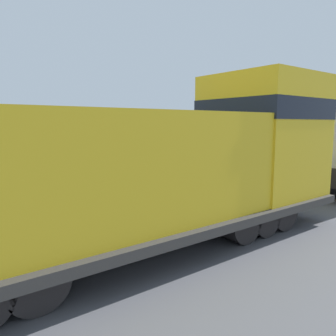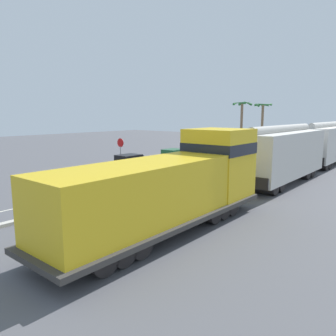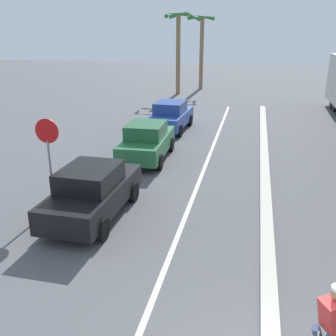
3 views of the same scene
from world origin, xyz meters
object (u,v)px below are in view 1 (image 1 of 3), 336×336
at_px(parked_car_black, 159,155).
at_px(cyclist, 153,173).
at_px(locomotive, 166,170).
at_px(parked_car_blue, 264,148).
at_px(parked_car_green, 222,151).
at_px(stop_sign, 150,136).
at_px(palm_tree_far, 319,106).

distance_m(parked_car_black, cyclist, 7.55).
bearing_deg(locomotive, parked_car_blue, 120.33).
distance_m(parked_car_green, cyclist, 11.88).
distance_m(parked_car_blue, stop_sign, 10.77).
relative_size(parked_car_black, stop_sign, 1.47).
distance_m(parked_car_green, stop_sign, 5.73).
bearing_deg(parked_car_blue, locomotive, -59.67).
distance_m(parked_car_green, parked_car_blue, 5.23).
bearing_deg(stop_sign, cyclist, -33.77).
bearing_deg(locomotive, stop_sign, 146.81).
bearing_deg(parked_car_blue, parked_car_green, -89.35).
relative_size(parked_car_green, palm_tree_far, 0.62).
height_order(parked_car_green, parked_car_blue, same).
bearing_deg(cyclist, parked_car_green, 119.43).
relative_size(parked_car_green, cyclist, 2.48).
xyz_separation_m(parked_car_black, parked_car_green, (0.12, 5.70, 0.00)).
distance_m(parked_car_black, palm_tree_far, 23.95).
height_order(parked_car_black, cyclist, cyclist).
height_order(parked_car_black, palm_tree_far, palm_tree_far).
xyz_separation_m(parked_car_blue, stop_sign, (-1.56, -10.59, 1.21)).
relative_size(locomotive, stop_sign, 4.03).
height_order(parked_car_black, parked_car_green, same).
bearing_deg(parked_car_black, locomotive, -35.45).
xyz_separation_m(parked_car_green, palm_tree_far, (-2.14, 17.84, 3.91)).
xyz_separation_m(locomotive, cyclist, (-5.11, 3.24, -0.98)).
bearing_deg(stop_sign, palm_tree_far, 91.28).
bearing_deg(parked_car_green, parked_car_blue, 90.65).
xyz_separation_m(parked_car_black, palm_tree_far, (-2.02, 23.54, 3.91)).
xyz_separation_m(parked_car_black, stop_sign, (-1.50, 0.34, 1.21)).
distance_m(locomotive, palm_tree_far, 34.16).
height_order(parked_car_black, parked_car_blue, same).
bearing_deg(parked_car_blue, parked_car_black, -90.31).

